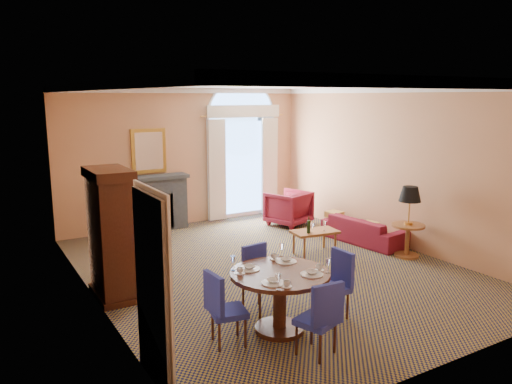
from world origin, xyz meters
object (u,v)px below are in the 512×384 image
armoire (112,236)px  coffee_table (315,232)px  armchair (288,208)px  side_table (409,213)px  sofa (364,230)px  dining_table (280,288)px

armoire → coffee_table: size_ratio=2.11×
armchair → side_table: size_ratio=0.67×
armchair → side_table: side_table is taller
armoire → side_table: (5.32, -0.91, -0.09)m
sofa → armchair: armchair is taller
sofa → armchair: 2.08m
dining_table → coffee_table: dining_table is taller
dining_table → sofa: size_ratio=0.71×
coffee_table → side_table: 1.81m
side_table → sofa: bearing=92.5°
armoire → dining_table: size_ratio=1.53×
sofa → side_table: 1.28m
armoire → coffee_table: bearing=2.3°
dining_table → side_table: size_ratio=0.97×
armoire → sofa: size_ratio=1.08×
armchair → coffee_table: size_ratio=0.96×
dining_table → armchair: (3.19, 4.48, -0.19)m
coffee_table → side_table: (1.39, -1.07, 0.44)m
sofa → armoire: bearing=85.4°
armoire → side_table: armoire is taller
dining_table → side_table: (3.79, 1.34, 0.26)m
armchair → coffee_table: bearing=50.2°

